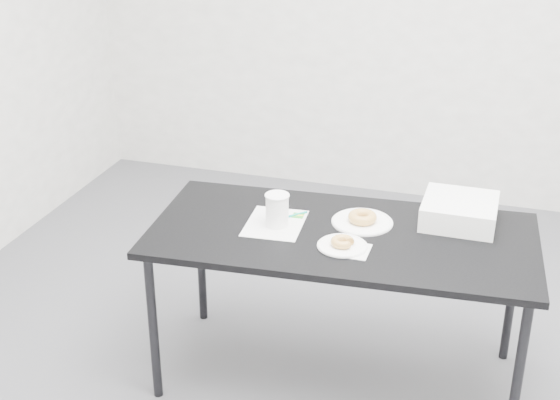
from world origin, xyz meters
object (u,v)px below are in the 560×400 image
(bakery_box, at_px, (460,211))
(coffee_cup, at_px, (277,210))
(pen, at_px, (293,215))
(donut_near, at_px, (342,242))
(plate_near, at_px, (342,246))
(donut_far, at_px, (362,217))
(table, at_px, (342,244))
(plate_far, at_px, (362,222))
(scorecard, at_px, (275,223))

(bakery_box, bearing_deg, coffee_cup, -159.67)
(pen, relative_size, bakery_box, 0.46)
(coffee_cup, xyz_separation_m, bakery_box, (0.72, 0.26, -0.02))
(bakery_box, bearing_deg, donut_near, -138.51)
(plate_near, bearing_deg, donut_far, 82.18)
(donut_far, distance_m, coffee_cup, 0.36)
(plate_near, bearing_deg, bakery_box, 40.80)
(table, xyz_separation_m, plate_far, (0.06, 0.11, 0.06))
(coffee_cup, bearing_deg, scorecard, 131.26)
(scorecard, xyz_separation_m, donut_far, (0.35, 0.11, 0.03))
(pen, bearing_deg, table, -66.28)
(table, bearing_deg, plate_far, 57.44)
(pen, distance_m, donut_near, 0.33)
(scorecard, height_order, pen, pen)
(donut_far, bearing_deg, table, -118.76)
(table, xyz_separation_m, bakery_box, (0.45, 0.24, 0.10))
(bakery_box, bearing_deg, donut_far, -161.05)
(scorecard, height_order, plate_near, plate_near)
(plate_near, height_order, bakery_box, bakery_box)
(coffee_cup, bearing_deg, plate_near, -19.03)
(bakery_box, bearing_deg, scorecard, -161.20)
(donut_near, distance_m, bakery_box, 0.55)
(scorecard, xyz_separation_m, bakery_box, (0.74, 0.24, 0.05))
(scorecard, height_order, plate_far, plate_far)
(donut_near, bearing_deg, scorecard, 159.11)
(pen, height_order, donut_near, donut_near)
(plate_near, xyz_separation_m, donut_far, (0.03, 0.23, 0.02))
(pen, height_order, plate_near, pen)
(coffee_cup, bearing_deg, bakery_box, 19.63)
(plate_far, bearing_deg, donut_far, -90.00)
(pen, relative_size, plate_far, 0.54)
(plate_far, bearing_deg, coffee_cup, -158.81)
(table, relative_size, scorecard, 5.46)
(pen, bearing_deg, scorecard, -170.04)
(plate_far, relative_size, coffee_cup, 1.80)
(coffee_cup, bearing_deg, table, 3.92)
(table, bearing_deg, bakery_box, 24.26)
(plate_near, bearing_deg, scorecard, 159.11)
(table, bearing_deg, donut_near, -80.63)
(donut_near, height_order, plate_far, donut_near)
(coffee_cup, bearing_deg, donut_far, 21.19)
(pen, relative_size, coffee_cup, 0.96)
(plate_near, relative_size, donut_far, 1.65)
(donut_near, height_order, donut_far, donut_far)
(pen, bearing_deg, plate_near, -84.95)
(plate_far, xyz_separation_m, coffee_cup, (-0.33, -0.13, 0.07))
(scorecard, relative_size, pen, 2.15)
(pen, xyz_separation_m, plate_near, (0.26, -0.20, -0.00))
(scorecard, relative_size, coffee_cup, 2.07)
(table, height_order, coffee_cup, coffee_cup)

